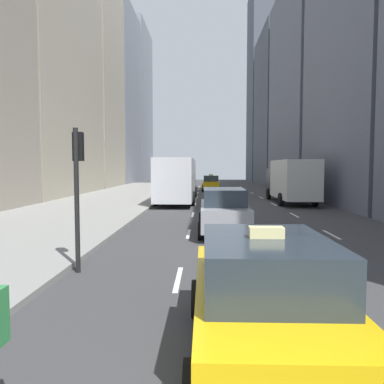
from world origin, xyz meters
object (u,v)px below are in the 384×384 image
Objects in this scene: city_bus at (178,178)px; traffic_light_pole at (78,176)px; sedan_black_near at (224,210)px; taxi_lead at (211,183)px; box_truck at (291,180)px; taxi_second at (263,297)px.

city_bus is 3.23× the size of traffic_light_pole.
sedan_black_near is 7.04m from traffic_light_pole.
traffic_light_pole is at bearing -96.94° from taxi_lead.
taxi_lead is 0.38× the size of city_bus.
city_bus is at bearing 172.71° from box_truck.
city_bus is (-2.81, 23.73, 0.91)m from taxi_second.
box_truck is at bearing 66.31° from sedan_black_near.
taxi_lead is at bearing 90.00° from taxi_second.
sedan_black_near is 0.57× the size of box_truck.
taxi_second is 0.52× the size of box_truck.
box_truck is at bearing 62.56° from traffic_light_pole.
box_truck is (5.60, 22.65, 0.83)m from taxi_second.
traffic_light_pole reaches higher than city_bus.
taxi_second is at bearing -90.00° from taxi_lead.
box_truck reaches higher than taxi_lead.
taxi_lead is at bearing 90.00° from sedan_black_near.
taxi_lead and taxi_second have the same top height.
sedan_black_near is at bearing 90.00° from taxi_second.
city_bus is at bearing 86.66° from traffic_light_pole.
taxi_lead is at bearing 77.76° from city_bus.
taxi_second is 1.22× the size of traffic_light_pole.
city_bus reaches higher than taxi_lead.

